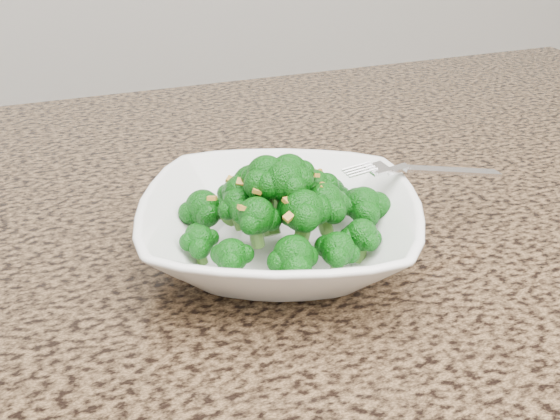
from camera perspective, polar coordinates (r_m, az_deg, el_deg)
name	(u,v)px	position (r m, az deg, el deg)	size (l,w,h in m)	color
granite_counter	(229,259)	(0.67, -4.19, -4.03)	(1.64, 1.04, 0.03)	brown
bowl	(280,230)	(0.63, 0.00, -1.61)	(0.25, 0.25, 0.06)	white
broccoli_pile	(280,167)	(0.60, 0.00, 3.54)	(0.22, 0.22, 0.06)	#095209
garlic_topping	(280,129)	(0.59, 0.00, 6.58)	(0.13, 0.13, 0.01)	#B9892D
fork	(401,169)	(0.67, 9.80, 3.33)	(0.19, 0.03, 0.01)	silver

